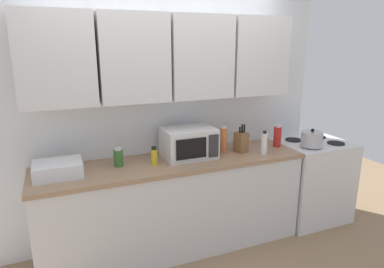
{
  "coord_description": "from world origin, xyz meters",
  "views": [
    {
      "loc": [
        -0.97,
        -3.09,
        1.94
      ],
      "look_at": [
        0.21,
        -0.25,
        1.12
      ],
      "focal_mm": 31.5,
      "sensor_mm": 36.0,
      "label": 1
    }
  ],
  "objects_px": {
    "stove_range": "(311,180)",
    "kettle": "(312,139)",
    "microwave": "(189,143)",
    "bottle_red_sauce": "(277,136)",
    "dish_rack": "(58,169)",
    "bottle_white_jar": "(264,143)",
    "bottle_green_oil": "(118,157)",
    "knife_block": "(241,142)",
    "bottle_spice_jar": "(224,140)",
    "bottle_yellow_mustard": "(154,156)"
  },
  "relations": [
    {
      "from": "knife_block",
      "to": "bottle_red_sauce",
      "type": "height_order",
      "value": "knife_block"
    },
    {
      "from": "kettle",
      "to": "bottle_red_sauce",
      "type": "distance_m",
      "value": 0.35
    },
    {
      "from": "kettle",
      "to": "dish_rack",
      "type": "height_order",
      "value": "kettle"
    },
    {
      "from": "kettle",
      "to": "knife_block",
      "type": "distance_m",
      "value": 0.77
    },
    {
      "from": "stove_range",
      "to": "bottle_spice_jar",
      "type": "relative_size",
      "value": 3.34
    },
    {
      "from": "bottle_spice_jar",
      "to": "bottle_yellow_mustard",
      "type": "bearing_deg",
      "value": -174.84
    },
    {
      "from": "knife_block",
      "to": "bottle_green_oil",
      "type": "xyz_separation_m",
      "value": [
        -1.2,
        0.06,
        -0.02
      ]
    },
    {
      "from": "kettle",
      "to": "bottle_red_sauce",
      "type": "relative_size",
      "value": 0.93
    },
    {
      "from": "stove_range",
      "to": "bottle_red_sauce",
      "type": "height_order",
      "value": "bottle_red_sauce"
    },
    {
      "from": "dish_rack",
      "to": "bottle_spice_jar",
      "type": "distance_m",
      "value": 1.53
    },
    {
      "from": "stove_range",
      "to": "bottle_red_sauce",
      "type": "relative_size",
      "value": 3.88
    },
    {
      "from": "stove_range",
      "to": "kettle",
      "type": "distance_m",
      "value": 0.58
    },
    {
      "from": "dish_rack",
      "to": "bottle_white_jar",
      "type": "relative_size",
      "value": 1.61
    },
    {
      "from": "knife_block",
      "to": "bottle_white_jar",
      "type": "bearing_deg",
      "value": -42.16
    },
    {
      "from": "bottle_green_oil",
      "to": "bottle_red_sauce",
      "type": "distance_m",
      "value": 1.65
    },
    {
      "from": "bottle_white_jar",
      "to": "microwave",
      "type": "bearing_deg",
      "value": 163.52
    },
    {
      "from": "kettle",
      "to": "dish_rack",
      "type": "bearing_deg",
      "value": 176.28
    },
    {
      "from": "knife_block",
      "to": "bottle_white_jar",
      "type": "height_order",
      "value": "knife_block"
    },
    {
      "from": "knife_block",
      "to": "bottle_spice_jar",
      "type": "relative_size",
      "value": 1.05
    },
    {
      "from": "dish_rack",
      "to": "knife_block",
      "type": "xyz_separation_m",
      "value": [
        1.7,
        -0.01,
        0.04
      ]
    },
    {
      "from": "kettle",
      "to": "bottle_green_oil",
      "type": "distance_m",
      "value": 1.97
    },
    {
      "from": "stove_range",
      "to": "bottle_green_oil",
      "type": "relative_size",
      "value": 5.41
    },
    {
      "from": "bottle_green_oil",
      "to": "bottle_white_jar",
      "type": "height_order",
      "value": "bottle_white_jar"
    },
    {
      "from": "bottle_white_jar",
      "to": "bottle_red_sauce",
      "type": "relative_size",
      "value": 1.0
    },
    {
      "from": "bottle_red_sauce",
      "to": "bottle_green_oil",
      "type": "bearing_deg",
      "value": 178.44
    },
    {
      "from": "bottle_yellow_mustard",
      "to": "bottle_red_sauce",
      "type": "height_order",
      "value": "bottle_red_sauce"
    },
    {
      "from": "knife_block",
      "to": "bottle_red_sauce",
      "type": "xyz_separation_m",
      "value": [
        0.44,
        0.01,
        0.01
      ]
    },
    {
      "from": "dish_rack",
      "to": "bottle_yellow_mustard",
      "type": "distance_m",
      "value": 0.8
    },
    {
      "from": "bottle_green_oil",
      "to": "bottle_red_sauce",
      "type": "bearing_deg",
      "value": -1.56
    },
    {
      "from": "stove_range",
      "to": "bottle_red_sauce",
      "type": "bearing_deg",
      "value": 177.65
    },
    {
      "from": "bottle_red_sauce",
      "to": "bottle_yellow_mustard",
      "type": "bearing_deg",
      "value": -178.2
    },
    {
      "from": "stove_range",
      "to": "knife_block",
      "type": "xyz_separation_m",
      "value": [
        -0.93,
        0.01,
        0.55
      ]
    },
    {
      "from": "bottle_yellow_mustard",
      "to": "bottle_white_jar",
      "type": "height_order",
      "value": "bottle_white_jar"
    },
    {
      "from": "microwave",
      "to": "bottle_yellow_mustard",
      "type": "relative_size",
      "value": 2.87
    },
    {
      "from": "microwave",
      "to": "stove_range",
      "type": "bearing_deg",
      "value": -2.47
    },
    {
      "from": "bottle_red_sauce",
      "to": "bottle_spice_jar",
      "type": "bearing_deg",
      "value": 177.85
    },
    {
      "from": "stove_range",
      "to": "dish_rack",
      "type": "height_order",
      "value": "dish_rack"
    },
    {
      "from": "bottle_red_sauce",
      "to": "dish_rack",
      "type": "bearing_deg",
      "value": 180.0
    },
    {
      "from": "bottle_white_jar",
      "to": "bottle_red_sauce",
      "type": "distance_m",
      "value": 0.32
    },
    {
      "from": "microwave",
      "to": "bottle_red_sauce",
      "type": "distance_m",
      "value": 0.98
    },
    {
      "from": "kettle",
      "to": "bottle_green_oil",
      "type": "bearing_deg",
      "value": 174.04
    },
    {
      "from": "dish_rack",
      "to": "bottle_white_jar",
      "type": "bearing_deg",
      "value": -5.05
    },
    {
      "from": "stove_range",
      "to": "bottle_yellow_mustard",
      "type": "distance_m",
      "value": 1.9
    },
    {
      "from": "knife_block",
      "to": "bottle_red_sauce",
      "type": "distance_m",
      "value": 0.44
    },
    {
      "from": "bottle_green_oil",
      "to": "bottle_yellow_mustard",
      "type": "bearing_deg",
      "value": -16.2
    },
    {
      "from": "dish_rack",
      "to": "bottle_red_sauce",
      "type": "distance_m",
      "value": 2.14
    },
    {
      "from": "microwave",
      "to": "knife_block",
      "type": "distance_m",
      "value": 0.54
    },
    {
      "from": "microwave",
      "to": "knife_block",
      "type": "relative_size",
      "value": 1.68
    },
    {
      "from": "kettle",
      "to": "bottle_white_jar",
      "type": "bearing_deg",
      "value": -179.5
    },
    {
      "from": "microwave",
      "to": "bottle_white_jar",
      "type": "height_order",
      "value": "microwave"
    }
  ]
}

